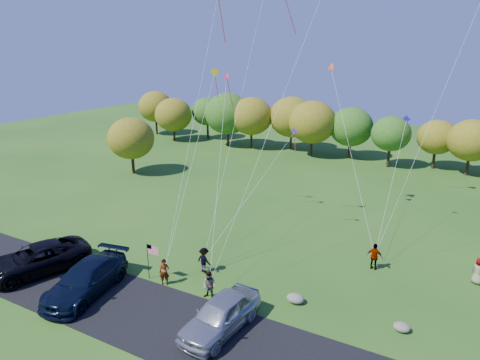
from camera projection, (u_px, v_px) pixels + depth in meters
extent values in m
plane|color=#225017|center=(202.00, 288.00, 27.92)|extent=(140.00, 140.00, 0.00)
cube|color=black|center=(164.00, 321.00, 24.56)|extent=(44.00, 6.00, 0.06)
cylinder|color=#342313|center=(162.00, 127.00, 76.42)|extent=(0.36, 0.36, 2.41)
ellipsoid|color=#376218|center=(161.00, 110.00, 75.50)|extent=(5.68, 5.68, 5.11)
cylinder|color=#342313|center=(170.00, 131.00, 71.86)|extent=(0.36, 0.36, 2.83)
ellipsoid|color=#295416|center=(169.00, 112.00, 70.88)|extent=(5.69, 5.69, 5.12)
cylinder|color=#342313|center=(201.00, 132.00, 71.00)|extent=(0.36, 0.36, 2.90)
ellipsoid|color=#376218|center=(201.00, 113.00, 70.06)|extent=(5.15, 5.15, 4.64)
cylinder|color=#342313|center=(230.00, 136.00, 68.01)|extent=(0.36, 0.36, 2.80)
ellipsoid|color=#376218|center=(230.00, 117.00, 67.09)|extent=(5.12, 5.12, 4.61)
cylinder|color=#342313|center=(256.00, 138.00, 67.00)|extent=(0.36, 0.36, 2.73)
ellipsoid|color=#295416|center=(256.00, 116.00, 65.96)|extent=(6.45, 6.45, 5.81)
cylinder|color=#342313|center=(277.00, 144.00, 62.55)|extent=(0.36, 0.36, 2.80)
ellipsoid|color=#295416|center=(277.00, 124.00, 61.66)|extent=(4.82, 4.82, 4.33)
cylinder|color=#342313|center=(319.00, 148.00, 60.43)|extent=(0.36, 0.36, 2.54)
ellipsoid|color=#295416|center=(320.00, 128.00, 59.57)|extent=(4.90, 4.90, 4.41)
cylinder|color=#342313|center=(353.00, 150.00, 60.31)|extent=(0.36, 0.36, 2.25)
ellipsoid|color=#295416|center=(355.00, 127.00, 59.33)|extent=(6.52, 6.52, 5.87)
cylinder|color=#342313|center=(390.00, 153.00, 57.24)|extent=(0.36, 0.36, 2.68)
ellipsoid|color=#295416|center=(392.00, 128.00, 56.20)|extent=(6.48, 6.48, 5.83)
cylinder|color=#342313|center=(427.00, 158.00, 55.23)|extent=(0.36, 0.36, 2.53)
ellipsoid|color=#376218|center=(430.00, 136.00, 54.36)|extent=(5.01, 5.01, 4.51)
cylinder|color=#342313|center=(468.00, 162.00, 53.28)|extent=(0.36, 0.36, 2.45)
ellipsoid|color=#295416|center=(473.00, 135.00, 52.23)|extent=(7.08, 7.08, 6.38)
cylinder|color=#342313|center=(133.00, 163.00, 52.64)|extent=(0.36, 0.36, 2.60)
ellipsoid|color=#376218|center=(131.00, 138.00, 51.71)|extent=(5.60, 5.60, 5.04)
imported|color=black|center=(37.00, 259.00, 29.57)|extent=(5.53, 7.68, 1.94)
imported|color=black|center=(86.00, 280.00, 26.98)|extent=(3.79, 7.00, 1.93)
imported|color=#A9ADB4|center=(221.00, 315.00, 23.44)|extent=(2.80, 5.86, 1.93)
imported|color=#4C4C59|center=(164.00, 272.00, 28.07)|extent=(0.79, 0.71, 1.82)
imported|color=#4C4C59|center=(209.00, 286.00, 26.48)|extent=(0.94, 0.75, 1.85)
imported|color=#4C4C59|center=(204.00, 260.00, 29.66)|extent=(1.27, 0.87, 1.82)
imported|color=#4C4C59|center=(375.00, 257.00, 30.01)|extent=(1.17, 0.55, 1.94)
imported|color=#4C4C59|center=(478.00, 271.00, 28.18)|extent=(1.08, 0.93, 1.86)
cube|color=#123318|center=(69.00, 248.00, 32.59)|extent=(1.62, 0.67, 0.06)
cube|color=#123318|center=(67.00, 245.00, 32.36)|extent=(1.60, 0.61, 0.51)
cube|color=#123318|center=(63.00, 248.00, 32.96)|extent=(0.21, 0.42, 0.39)
cube|color=#123318|center=(76.00, 252.00, 32.33)|extent=(0.21, 0.42, 0.39)
cylinder|color=#0B55A9|center=(76.00, 246.00, 32.75)|extent=(0.59, 0.59, 0.88)
cylinder|color=black|center=(148.00, 261.00, 28.69)|extent=(0.05, 0.05, 2.60)
cube|color=red|center=(153.00, 250.00, 28.20)|extent=(0.93, 0.62, 0.02)
cube|color=navy|center=(149.00, 247.00, 28.28)|extent=(0.37, 0.02, 0.29)
ellipsoid|color=gray|center=(295.00, 298.00, 26.27)|extent=(1.11, 0.87, 0.55)
ellipsoid|color=gray|center=(402.00, 327.00, 23.65)|extent=(0.93, 0.78, 0.48)
cone|color=#FD4B10|center=(331.00, 67.00, 35.26)|extent=(0.83, 0.65, 0.75)
cube|color=yellow|center=(215.00, 72.00, 36.44)|extent=(0.86, 0.28, 0.83)
cube|color=#2716E3|center=(407.00, 119.00, 34.41)|extent=(0.61, 0.22, 0.61)
cone|color=red|center=(227.00, 76.00, 35.03)|extent=(0.76, 0.48, 0.67)
cube|color=#3D1CFD|center=(294.00, 131.00, 33.16)|extent=(0.51, 0.24, 0.54)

